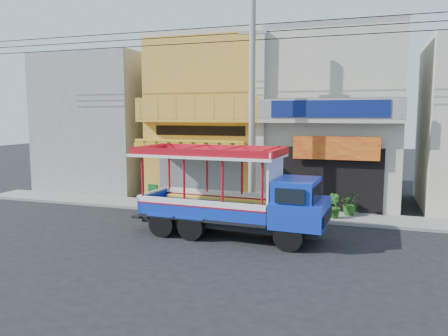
% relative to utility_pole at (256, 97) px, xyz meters
% --- Properties ---
extents(ground, '(90.00, 90.00, 0.00)m').
position_rel_utility_pole_xyz_m(ground, '(0.85, -3.30, -5.03)').
color(ground, black).
rests_on(ground, ground).
extents(sidewalk, '(30.00, 2.00, 0.12)m').
position_rel_utility_pole_xyz_m(sidewalk, '(0.85, 0.70, -4.97)').
color(sidewalk, slate).
rests_on(sidewalk, ground).
extents(shophouse_left, '(6.00, 7.50, 8.24)m').
position_rel_utility_pole_xyz_m(shophouse_left, '(-3.15, 4.66, -0.92)').
color(shophouse_left, gold).
rests_on(shophouse_left, ground).
extents(shophouse_right, '(6.00, 6.75, 8.24)m').
position_rel_utility_pole_xyz_m(shophouse_right, '(2.85, 4.66, -0.93)').
color(shophouse_right, '#B2AD92').
rests_on(shophouse_right, ground).
extents(party_pilaster, '(0.35, 0.30, 8.00)m').
position_rel_utility_pole_xyz_m(party_pilaster, '(-0.15, 1.55, -1.03)').
color(party_pilaster, '#B2AD92').
rests_on(party_pilaster, ground).
extents(filler_building_left, '(6.00, 6.00, 7.60)m').
position_rel_utility_pole_xyz_m(filler_building_left, '(-10.15, 4.70, -1.23)').
color(filler_building_left, gray).
rests_on(filler_building_left, ground).
extents(utility_pole, '(28.00, 0.26, 9.00)m').
position_rel_utility_pole_xyz_m(utility_pole, '(0.00, 0.00, 0.00)').
color(utility_pole, gray).
rests_on(utility_pole, ground).
extents(songthaew_truck, '(6.92, 2.59, 3.18)m').
position_rel_utility_pole_xyz_m(songthaew_truck, '(0.41, -3.20, -3.50)').
color(songthaew_truck, black).
rests_on(songthaew_truck, ground).
extents(green_sign, '(0.58, 0.40, 0.90)m').
position_rel_utility_pole_xyz_m(green_sign, '(-5.15, 0.72, -4.53)').
color(green_sign, black).
rests_on(green_sign, sidewalk).
extents(potted_plant_a, '(1.04, 0.97, 0.95)m').
position_rel_utility_pole_xyz_m(potted_plant_a, '(3.84, 1.14, -4.44)').
color(potted_plant_a, '#215117').
rests_on(potted_plant_a, sidewalk).
extents(potted_plant_b, '(0.70, 0.67, 0.99)m').
position_rel_utility_pole_xyz_m(potted_plant_b, '(3.23, 0.36, -4.42)').
color(potted_plant_b, '#215117').
rests_on(potted_plant_b, sidewalk).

